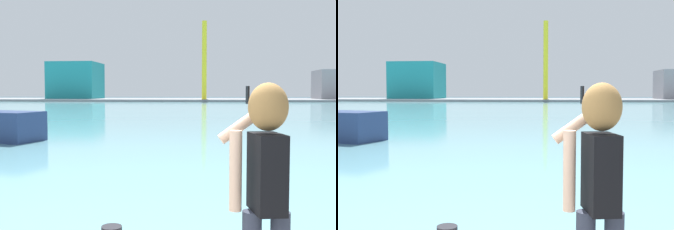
# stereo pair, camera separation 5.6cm
# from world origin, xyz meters

# --- Properties ---
(ground_plane) EXTENTS (220.00, 220.00, 0.00)m
(ground_plane) POSITION_xyz_m (0.00, 50.00, 0.00)
(ground_plane) COLOR #334751
(harbor_water) EXTENTS (140.00, 100.00, 0.02)m
(harbor_water) POSITION_xyz_m (0.00, 52.00, 0.01)
(harbor_water) COLOR #6BA8B2
(harbor_water) RESTS_ON ground_plane
(far_shore_dock) EXTENTS (140.00, 20.00, 0.48)m
(far_shore_dock) POSITION_xyz_m (0.00, 92.00, 0.24)
(far_shore_dock) COLOR gray
(far_shore_dock) RESTS_ON ground_plane
(person_photographer) EXTENTS (0.53, 0.55, 1.74)m
(person_photographer) POSITION_xyz_m (1.14, 0.78, 1.56)
(person_photographer) COLOR #2D3342
(person_photographer) RESTS_ON quay_promenade
(warehouse_left) EXTENTS (11.00, 11.27, 8.52)m
(warehouse_left) POSITION_xyz_m (-30.99, 93.42, 4.74)
(warehouse_left) COLOR teal
(warehouse_left) RESTS_ON far_shore_dock
(port_crane) EXTENTS (1.00, 13.88, 16.36)m
(port_crane) POSITION_xyz_m (-0.35, 86.36, 10.77)
(port_crane) COLOR yellow
(port_crane) RESTS_ON far_shore_dock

